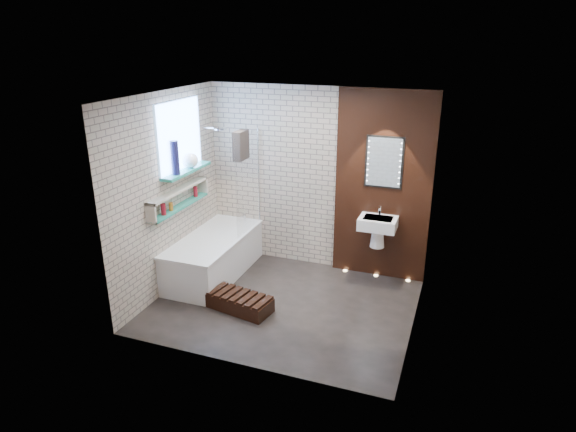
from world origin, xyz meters
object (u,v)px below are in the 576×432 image
at_px(bath_screen, 248,183).
at_px(washbasin, 378,227).
at_px(led_mirror, 384,162).
at_px(walnut_step, 240,303).
at_px(bathtub, 214,256).

height_order(bath_screen, washbasin, bath_screen).
bearing_deg(washbasin, bath_screen, -174.22).
distance_m(led_mirror, walnut_step, 2.61).
bearing_deg(bath_screen, washbasin, 5.78).
bearing_deg(washbasin, bathtub, -163.99).
height_order(bathtub, bath_screen, bath_screen).
xyz_separation_m(bathtub, washbasin, (2.17, 0.62, 0.50)).
xyz_separation_m(bath_screen, led_mirror, (1.82, 0.34, 0.37)).
bearing_deg(led_mirror, bath_screen, -169.34).
bearing_deg(bathtub, walnut_step, -44.98).
distance_m(bath_screen, led_mirror, 1.89).
height_order(bath_screen, walnut_step, bath_screen).
relative_size(bathtub, washbasin, 3.00).
relative_size(bath_screen, walnut_step, 1.73).
bearing_deg(walnut_step, bathtub, 135.02).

